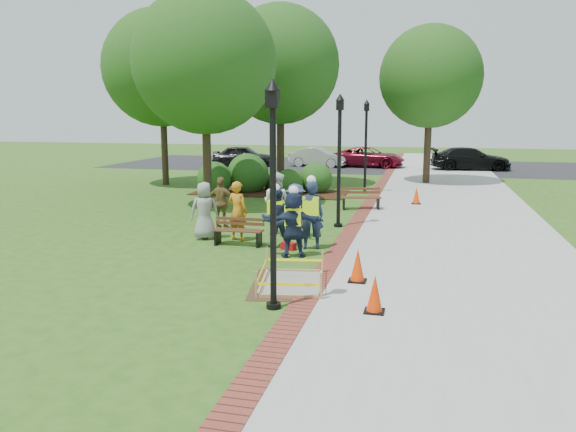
% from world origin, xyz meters
% --- Properties ---
extents(ground, '(100.00, 100.00, 0.00)m').
position_xyz_m(ground, '(0.00, 0.00, 0.00)').
color(ground, '#285116').
rests_on(ground, ground).
extents(sidewalk, '(6.00, 60.00, 0.02)m').
position_xyz_m(sidewalk, '(5.00, 10.00, 0.01)').
color(sidewalk, '#9E9E99').
rests_on(sidewalk, ground).
extents(brick_edging, '(0.50, 60.00, 0.03)m').
position_xyz_m(brick_edging, '(1.75, 10.00, 0.01)').
color(brick_edging, maroon).
rests_on(brick_edging, ground).
extents(mulch_bed, '(7.00, 3.00, 0.05)m').
position_xyz_m(mulch_bed, '(-3.00, 12.00, 0.02)').
color(mulch_bed, '#381E0F').
rests_on(mulch_bed, ground).
extents(parking_lot, '(36.00, 12.00, 0.01)m').
position_xyz_m(parking_lot, '(0.00, 27.00, 0.00)').
color(parking_lot, black).
rests_on(parking_lot, ground).
extents(wet_concrete_pad, '(2.06, 2.55, 0.55)m').
position_xyz_m(wet_concrete_pad, '(1.24, -1.48, 0.23)').
color(wet_concrete_pad, '#47331E').
rests_on(wet_concrete_pad, ground).
extents(bench_near, '(1.41, 0.50, 0.76)m').
position_xyz_m(bench_near, '(-1.07, 1.75, 0.24)').
color(bench_near, brown).
rests_on(bench_near, ground).
extents(bench_far, '(1.59, 0.82, 0.82)m').
position_xyz_m(bench_far, '(1.58, 8.54, 0.26)').
color(bench_far, brown).
rests_on(bench_far, ground).
extents(cone_front, '(0.37, 0.37, 0.74)m').
position_xyz_m(cone_front, '(3.13, -2.81, 0.35)').
color(cone_front, black).
rests_on(cone_front, ground).
extents(cone_back, '(0.39, 0.39, 0.76)m').
position_xyz_m(cone_back, '(2.60, -0.96, 0.37)').
color(cone_back, black).
rests_on(cone_back, ground).
extents(cone_far, '(0.37, 0.37, 0.73)m').
position_xyz_m(cone_far, '(3.63, 10.29, 0.35)').
color(cone_far, black).
rests_on(cone_far, ground).
extents(toolbox, '(0.43, 0.31, 0.20)m').
position_xyz_m(toolbox, '(0.42, 1.59, 0.10)').
color(toolbox, '#9E0C0E').
rests_on(toolbox, ground).
extents(lamp_near, '(0.28, 0.28, 4.26)m').
position_xyz_m(lamp_near, '(1.25, -3.00, 2.48)').
color(lamp_near, black).
rests_on(lamp_near, ground).
extents(lamp_mid, '(0.28, 0.28, 4.26)m').
position_xyz_m(lamp_mid, '(1.25, 5.00, 2.48)').
color(lamp_mid, black).
rests_on(lamp_mid, ground).
extents(lamp_far, '(0.28, 0.28, 4.26)m').
position_xyz_m(lamp_far, '(1.25, 13.00, 2.48)').
color(lamp_far, black).
rests_on(lamp_far, ground).
extents(tree_left, '(5.45, 5.45, 8.28)m').
position_xyz_m(tree_left, '(-4.33, 7.66, 5.55)').
color(tree_left, '#3D2D1E').
rests_on(tree_left, ground).
extents(tree_back, '(5.81, 5.81, 8.90)m').
position_xyz_m(tree_back, '(-3.20, 14.67, 5.99)').
color(tree_back, '#3D2D1E').
rests_on(tree_back, ground).
extents(tree_right, '(5.26, 5.26, 8.13)m').
position_xyz_m(tree_right, '(3.99, 17.75, 5.49)').
color(tree_right, '#3D2D1E').
rests_on(tree_right, ground).
extents(tree_far, '(5.82, 5.82, 8.79)m').
position_xyz_m(tree_far, '(-9.10, 13.72, 5.87)').
color(tree_far, '#3D2D1E').
rests_on(tree_far, ground).
extents(shrub_a, '(1.59, 1.59, 1.59)m').
position_xyz_m(shrub_a, '(-5.45, 11.25, 0.00)').
color(shrub_a, '#204614').
rests_on(shrub_a, ground).
extents(shrub_b, '(1.95, 1.95, 1.95)m').
position_xyz_m(shrub_b, '(-4.14, 12.18, 0.00)').
color(shrub_b, '#204614').
rests_on(shrub_b, ground).
extents(shrub_c, '(1.28, 1.28, 1.28)m').
position_xyz_m(shrub_c, '(-2.03, 11.79, 0.00)').
color(shrub_c, '#204614').
rests_on(shrub_c, ground).
extents(shrub_d, '(1.54, 1.54, 1.54)m').
position_xyz_m(shrub_d, '(-0.97, 12.58, 0.00)').
color(shrub_d, '#204614').
rests_on(shrub_d, ground).
extents(shrub_e, '(1.03, 1.03, 1.03)m').
position_xyz_m(shrub_e, '(-3.22, 13.22, 0.00)').
color(shrub_e, '#204614').
rests_on(shrub_e, ground).
extents(casual_person_a, '(0.63, 0.51, 1.69)m').
position_xyz_m(casual_person_a, '(-2.27, 2.27, 0.84)').
color(casual_person_a, gray).
rests_on(casual_person_a, ground).
extents(casual_person_b, '(0.63, 0.50, 1.73)m').
position_xyz_m(casual_person_b, '(-1.28, 2.33, 0.87)').
color(casual_person_b, '#C17416').
rests_on(casual_person_b, ground).
extents(casual_person_c, '(0.70, 0.57, 1.88)m').
position_xyz_m(casual_person_c, '(-0.42, 3.50, 0.94)').
color(casual_person_c, silver).
rests_on(casual_person_c, ground).
extents(casual_person_d, '(0.54, 0.35, 1.66)m').
position_xyz_m(casual_person_d, '(-2.32, 3.79, 0.83)').
color(casual_person_d, brown).
rests_on(casual_person_d, ground).
extents(casual_person_e, '(0.61, 0.59, 1.61)m').
position_xyz_m(casual_person_e, '(0.27, 3.06, 0.81)').
color(casual_person_e, '#343C5B').
rests_on(casual_person_e, ground).
extents(hivis_worker_a, '(0.62, 0.49, 1.85)m').
position_xyz_m(hivis_worker_a, '(0.73, 0.87, 0.92)').
color(hivis_worker_a, '#1A1B45').
rests_on(hivis_worker_a, ground).
extents(hivis_worker_b, '(0.67, 0.52, 2.02)m').
position_xyz_m(hivis_worker_b, '(0.99, 1.82, 0.99)').
color(hivis_worker_b, '#161D3B').
rests_on(hivis_worker_b, ground).
extents(hivis_worker_c, '(0.61, 0.52, 1.76)m').
position_xyz_m(hivis_worker_c, '(-0.00, 1.82, 0.88)').
color(hivis_worker_c, '#1C324A').
rests_on(hivis_worker_c, ground).
extents(parked_car_a, '(2.81, 5.08, 1.57)m').
position_xyz_m(parked_car_a, '(-8.43, 24.49, 0.00)').
color(parked_car_a, black).
rests_on(parked_car_a, ground).
extents(parked_car_b, '(2.58, 4.66, 1.44)m').
position_xyz_m(parked_car_b, '(-3.26, 25.31, 0.00)').
color(parked_car_b, '#AFAFB4').
rests_on(parked_car_b, ground).
extents(parked_car_c, '(2.39, 4.71, 1.48)m').
position_xyz_m(parked_car_c, '(0.10, 25.90, 0.00)').
color(parked_car_c, maroon).
rests_on(parked_car_c, ground).
extents(parked_car_d, '(2.66, 5.09, 1.59)m').
position_xyz_m(parked_car_d, '(6.74, 25.43, 0.00)').
color(parked_car_d, black).
rests_on(parked_car_d, ground).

